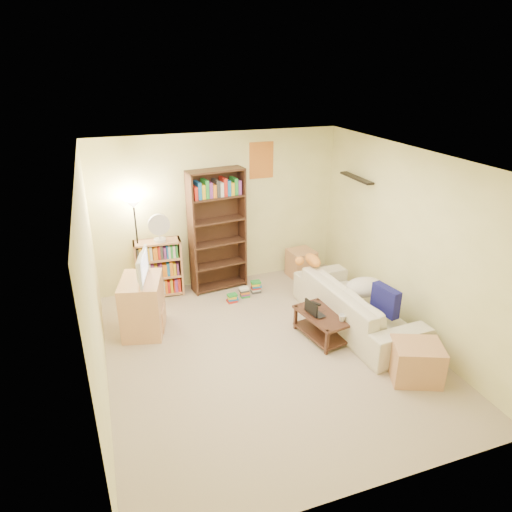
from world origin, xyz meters
name	(u,v)px	position (x,y,z in m)	size (l,w,h in m)	color
room	(269,235)	(0.00, 0.01, 1.62)	(4.50, 4.54, 2.52)	tan
sofa	(356,305)	(1.41, 0.21, 0.32)	(1.00, 2.23, 0.64)	beige
navy_pillow	(386,300)	(1.55, -0.26, 0.61)	(0.42, 0.13, 0.38)	navy
cream_blanket	(365,287)	(1.56, 0.27, 0.54)	(0.59, 0.42, 0.25)	beige
tabby_cat	(310,260)	(1.07, 1.02, 0.72)	(0.50, 0.21, 0.17)	orange
coffee_table	(322,323)	(0.82, 0.07, 0.22)	(0.58, 0.87, 0.36)	#412319
laptop	(318,312)	(0.77, 0.13, 0.37)	(0.27, 0.36, 0.03)	black
laptop_screen	(311,308)	(0.66, 0.11, 0.47)	(0.01, 0.27, 0.18)	white
mug	(342,318)	(0.98, -0.17, 0.40)	(0.13, 0.13, 0.09)	white
tv_remote	(316,303)	(0.86, 0.35, 0.37)	(0.04, 0.14, 0.02)	black
tv_stand	(143,305)	(-1.44, 1.05, 0.39)	(0.53, 0.74, 0.79)	tan
television	(138,267)	(-1.44, 1.05, 0.98)	(0.24, 0.66, 0.38)	black
tall_bookshelf	(217,228)	(-0.11, 1.99, 1.05)	(0.92, 0.41, 1.98)	#3C2117
short_bookshelf	(159,268)	(-1.07, 2.05, 0.46)	(0.74, 0.32, 0.93)	tan
desk_fan	(159,227)	(-1.02, 2.00, 1.16)	(0.33, 0.19, 0.45)	silver
floor_lamp	(135,221)	(-1.35, 2.05, 1.29)	(0.27, 0.27, 1.62)	black
side_table	(301,263)	(1.36, 1.94, 0.24)	(0.42, 0.42, 0.48)	tan
end_cabinet	(416,362)	(1.46, -1.09, 0.23)	(0.56, 0.47, 0.47)	tan
book_stacks	(246,292)	(0.20, 1.53, 0.08)	(0.61, 0.31, 0.19)	red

